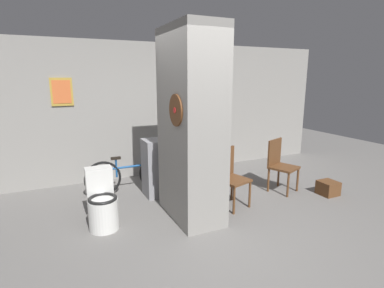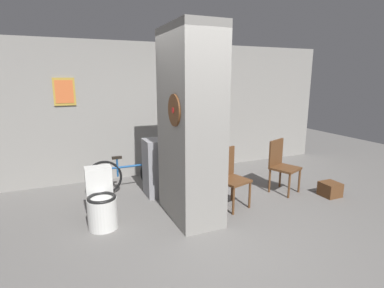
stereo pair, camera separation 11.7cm
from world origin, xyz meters
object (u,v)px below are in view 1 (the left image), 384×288
chair_by_doorway (280,163)px  bicycle (130,174)px  toilet (102,204)px  bottle_tall (194,131)px  chair_near_pillar (230,175)px

chair_by_doorway → bicycle: bearing=135.3°
toilet → bicycle: (0.63, 1.07, -0.01)m
toilet → bottle_tall: (1.68, 0.73, 0.72)m
toilet → chair_by_doorway: size_ratio=0.85×
chair_near_pillar → bicycle: chair_near_pillar is taller
chair_near_pillar → bottle_tall: (-0.20, 0.84, 0.55)m
chair_by_doorway → bicycle: size_ratio=0.59×
chair_by_doorway → bottle_tall: 1.58m
chair_by_doorway → bicycle: 2.59m
toilet → chair_near_pillar: chair_near_pillar is taller
bicycle → bottle_tall: size_ratio=5.86×
toilet → chair_by_doorway: (3.00, 0.07, 0.17)m
chair_near_pillar → bicycle: 1.73m
bottle_tall → chair_near_pillar: bearing=-76.6°
chair_near_pillar → chair_by_doorway: 1.14m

